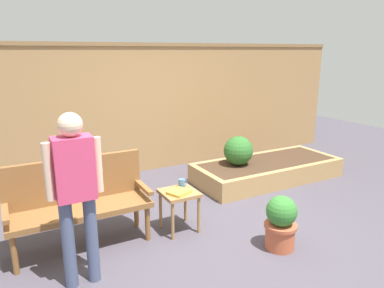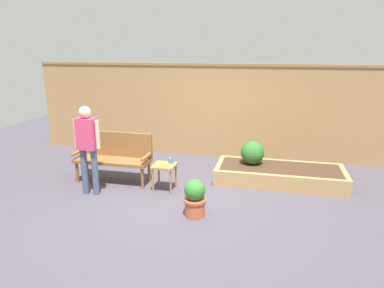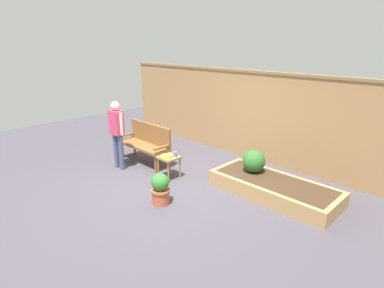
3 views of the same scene
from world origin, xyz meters
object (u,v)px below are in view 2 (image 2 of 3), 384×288
Objects in this scene: cup_on_table at (171,161)px; shrub_near_bench at (253,153)px; potted_boxwood at (195,198)px; person_by_bench at (87,143)px; book_on_table at (162,165)px; garden_bench at (114,153)px; side_table at (164,169)px.

cup_on_table is 1.64m from shrub_near_bench.
potted_boxwood is 2.10m from person_by_bench.
cup_on_table is at bearing -149.31° from shrub_near_bench.
garden_bench is at bearing 141.01° from book_on_table.
potted_boxwood is at bearing -11.30° from person_by_bench.
shrub_near_bench reaches higher than book_on_table.
side_table is 4.12× the size of cup_on_table.
shrub_near_bench is at bearing 67.66° from potted_boxwood.
person_by_bench is at bearing -156.02° from cup_on_table.
potted_boxwood reaches higher than side_table.
person_by_bench reaches higher than garden_bench.
side_table is at bearing -12.43° from garden_bench.
garden_bench is at bearing 173.56° from cup_on_table.
cup_on_table is 1.20m from potted_boxwood.
side_table is at bearing -147.86° from shrub_near_bench.
potted_boxwood is 1.96m from shrub_near_bench.
garden_bench is 6.53× the size of book_on_table.
potted_boxwood is at bearing -112.34° from shrub_near_bench.
side_table is at bearing 21.34° from person_by_bench.
shrub_near_bench is at bearing 27.58° from person_by_bench.
garden_bench is 0.92× the size of person_by_bench.
book_on_table is 0.14× the size of person_by_bench.
book_on_table is 0.38× the size of potted_boxwood.
side_table is 1.06× the size of shrub_near_bench.
shrub_near_bench is at bearing 9.69° from book_on_table.
book_on_table is at bearing -15.61° from garden_bench.
book_on_table is at bearing 134.22° from potted_boxwood.
side_table is 1.77m from shrub_near_bench.
garden_bench is 12.37× the size of cup_on_table.
shrub_near_bench reaches higher than cup_on_table.
shrub_near_bench is at bearing 30.69° from cup_on_table.
book_on_table is 1.32m from person_by_bench.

